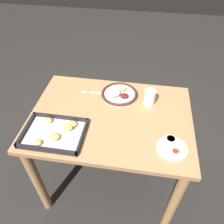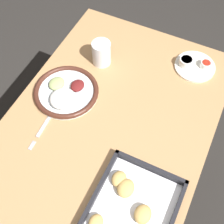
{
  "view_description": "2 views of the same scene",
  "coord_description": "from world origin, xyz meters",
  "px_view_note": "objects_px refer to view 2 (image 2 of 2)",
  "views": [
    {
      "loc": [
        -0.16,
        0.94,
        1.71
      ],
      "look_at": [
        -0.01,
        0.0,
        0.79
      ],
      "focal_mm": 35.0,
      "sensor_mm": 36.0,
      "label": 1
    },
    {
      "loc": [
        0.53,
        0.26,
        1.72
      ],
      "look_at": [
        -0.01,
        0.0,
        0.79
      ],
      "focal_mm": 50.0,
      "sensor_mm": 36.0,
      "label": 2
    }
  ],
  "objects_px": {
    "drinking_cup": "(101,53)",
    "saucer_plate": "(194,65)",
    "fork": "(46,124)",
    "baking_tray": "(129,213)",
    "dinner_plate": "(66,92)"
  },
  "relations": [
    {
      "from": "fork",
      "to": "dinner_plate",
      "type": "bearing_deg",
      "value": 177.29
    },
    {
      "from": "drinking_cup",
      "to": "saucer_plate",
      "type": "bearing_deg",
      "value": 111.2
    },
    {
      "from": "saucer_plate",
      "to": "drinking_cup",
      "type": "bearing_deg",
      "value": -68.8
    },
    {
      "from": "dinner_plate",
      "to": "saucer_plate",
      "type": "bearing_deg",
      "value": 130.65
    },
    {
      "from": "fork",
      "to": "saucer_plate",
      "type": "relative_size",
      "value": 1.24
    },
    {
      "from": "fork",
      "to": "drinking_cup",
      "type": "height_order",
      "value": "drinking_cup"
    },
    {
      "from": "drinking_cup",
      "to": "fork",
      "type": "bearing_deg",
      "value": -7.83
    },
    {
      "from": "fork",
      "to": "baking_tray",
      "type": "bearing_deg",
      "value": 65.08
    },
    {
      "from": "dinner_plate",
      "to": "fork",
      "type": "xyz_separation_m",
      "value": [
        0.15,
        0.0,
        -0.01
      ]
    },
    {
      "from": "saucer_plate",
      "to": "fork",
      "type": "bearing_deg",
      "value": -39.09
    },
    {
      "from": "dinner_plate",
      "to": "drinking_cup",
      "type": "relative_size",
      "value": 2.44
    },
    {
      "from": "fork",
      "to": "saucer_plate",
      "type": "height_order",
      "value": "saucer_plate"
    },
    {
      "from": "dinner_plate",
      "to": "saucer_plate",
      "type": "xyz_separation_m",
      "value": [
        -0.34,
        0.39,
        -0.0
      ]
    },
    {
      "from": "fork",
      "to": "baking_tray",
      "type": "distance_m",
      "value": 0.43
    },
    {
      "from": "dinner_plate",
      "to": "baking_tray",
      "type": "height_order",
      "value": "dinner_plate"
    }
  ]
}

